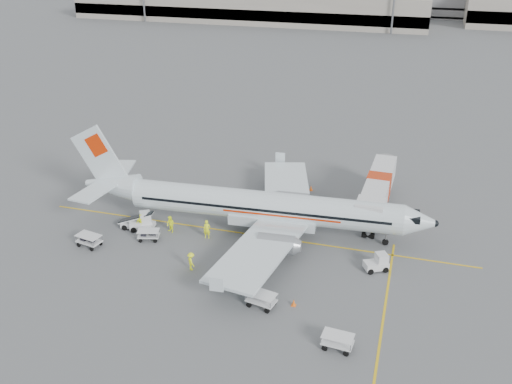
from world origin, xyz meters
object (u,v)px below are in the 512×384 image
aircraft (265,188)px  tug_fore (376,262)px  tug_aft (140,221)px  belt_loader (137,218)px  tug_mid (239,270)px  jet_bridge (378,194)px

aircraft → tug_fore: (11.52, -3.98, -4.09)m
tug_fore → tug_aft: (-23.80, 0.98, 0.07)m
aircraft → tug_aft: aircraft is taller
belt_loader → tug_mid: belt_loader is taller
aircraft → tug_aft: size_ratio=15.53×
tug_fore → tug_mid: bearing=174.6°
belt_loader → tug_fore: (24.08, -0.98, -0.40)m
tug_fore → tug_mid: size_ratio=0.95×
jet_bridge → belt_loader: bearing=-153.2°
jet_bridge → tug_mid: bearing=-120.1°
belt_loader → tug_fore: size_ratio=2.13×
jet_bridge → tug_fore: (1.08, -11.54, -1.34)m
jet_bridge → tug_fore: bearing=-82.5°
belt_loader → aircraft: bearing=7.4°
jet_bridge → tug_fore: jet_bridge is taller
tug_fore → tug_mid: (-11.38, -4.79, 0.05)m
jet_bridge → tug_mid: jet_bridge is taller
belt_loader → jet_bridge: bearing=18.6°
tug_fore → belt_loader: bearing=149.5°
aircraft → belt_loader: bearing=-170.1°
jet_bridge → belt_loader: jet_bridge is taller
tug_mid → jet_bridge: bearing=82.1°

